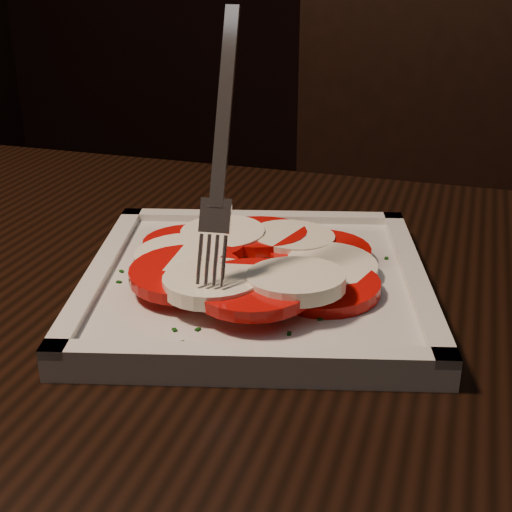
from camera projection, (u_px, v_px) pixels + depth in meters
chair at (399, 243)px, 1.17m from camera, size 0.45×0.45×0.93m
plate at (256, 285)px, 0.51m from camera, size 0.29×0.29×0.01m
caprese_salad at (256, 261)px, 0.51m from camera, size 0.19×0.21×0.03m
fork at (225, 139)px, 0.45m from camera, size 0.04×0.09×0.16m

